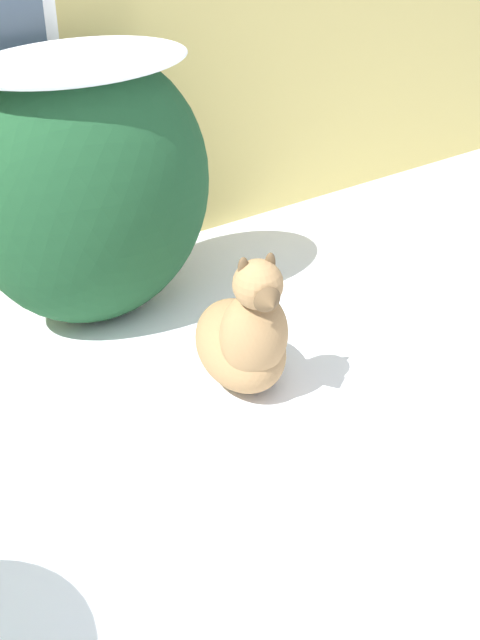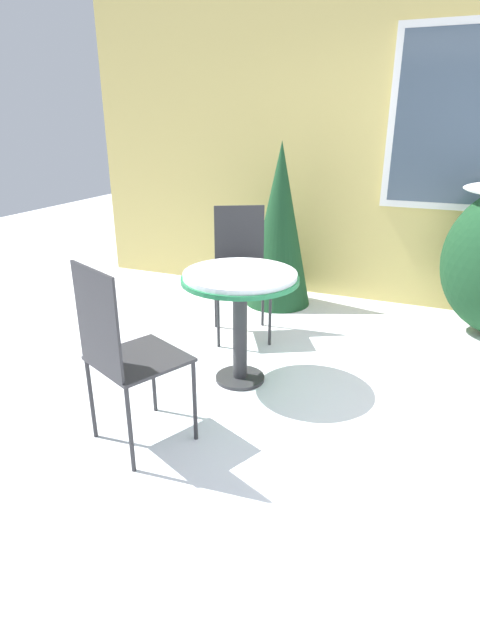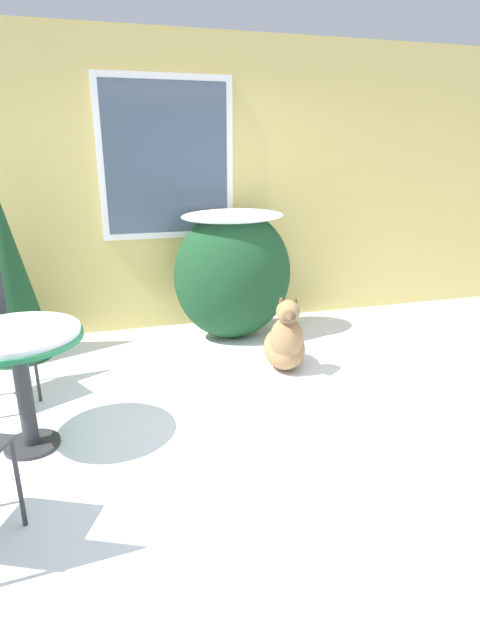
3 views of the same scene
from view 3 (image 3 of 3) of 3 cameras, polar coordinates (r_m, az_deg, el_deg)
The scene contains 6 objects.
ground_plane at distance 3.55m, azimuth 2.74°, elevation -11.51°, with size 16.00×16.00×0.00m, color white.
house_wall at distance 5.19m, azimuth -5.26°, elevation 14.93°, with size 8.00×0.10×2.84m.
shrub_left at distance 4.85m, azimuth -0.79°, elevation 5.52°, with size 1.15×0.76×1.26m.
evergreen_bush at distance 4.79m, azimuth -25.07°, elevation 4.74°, with size 0.63×0.63×1.53m.
patio_table at distance 3.26m, azimuth -24.04°, elevation -3.35°, with size 0.77×0.77×0.79m.
dog at distance 4.25m, azimuth 5.17°, elevation -2.61°, with size 0.48×0.72×0.68m.
Camera 3 is at (-1.01, -2.89, 1.80)m, focal length 28.00 mm.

